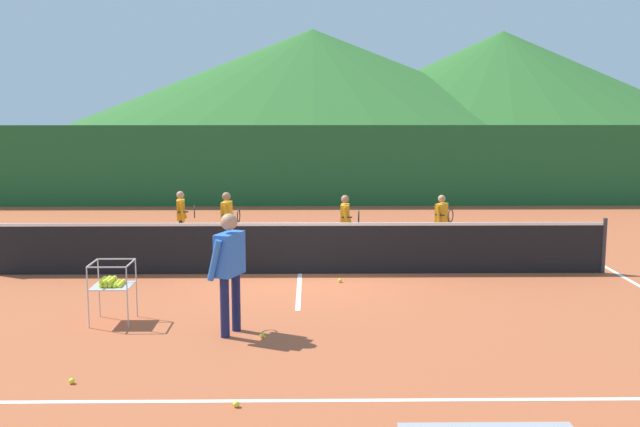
{
  "coord_description": "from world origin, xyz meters",
  "views": [
    {
      "loc": [
        0.2,
        -13.63,
        3.21
      ],
      "look_at": [
        0.38,
        -0.14,
        1.17
      ],
      "focal_mm": 41.58,
      "sensor_mm": 36.0,
      "label": 1
    }
  ],
  "objects_px": {
    "tennis_ball_4": "(262,335)",
    "tennis_net": "(300,248)",
    "student_2": "(346,219)",
    "student_3": "(442,217)",
    "ball_cart": "(111,283)",
    "tennis_ball_2": "(340,280)",
    "tennis_ball_5": "(72,381)",
    "instructor": "(229,262)",
    "student_1": "(227,217)",
    "student_0": "(182,213)",
    "tennis_ball_1": "(236,404)"
  },
  "relations": [
    {
      "from": "tennis_ball_1",
      "to": "ball_cart",
      "type": "bearing_deg",
      "value": 124.42
    },
    {
      "from": "student_3",
      "to": "tennis_ball_4",
      "type": "distance_m",
      "value": 7.13
    },
    {
      "from": "tennis_net",
      "to": "student_1",
      "type": "xyz_separation_m",
      "value": [
        -1.57,
        1.95,
        0.29
      ]
    },
    {
      "from": "student_0",
      "to": "tennis_ball_2",
      "type": "relative_size",
      "value": 18.42
    },
    {
      "from": "tennis_ball_2",
      "to": "student_3",
      "type": "bearing_deg",
      "value": 51.95
    },
    {
      "from": "student_1",
      "to": "tennis_ball_5",
      "type": "xyz_separation_m",
      "value": [
        -0.98,
        -7.42,
        -0.76
      ]
    },
    {
      "from": "student_0",
      "to": "student_1",
      "type": "bearing_deg",
      "value": -33.38
    },
    {
      "from": "student_2",
      "to": "student_0",
      "type": "bearing_deg",
      "value": 167.61
    },
    {
      "from": "instructor",
      "to": "student_2",
      "type": "height_order",
      "value": "instructor"
    },
    {
      "from": "instructor",
      "to": "student_3",
      "type": "height_order",
      "value": "instructor"
    },
    {
      "from": "student_0",
      "to": "tennis_ball_2",
      "type": "distance_m",
      "value": 4.82
    },
    {
      "from": "tennis_ball_4",
      "to": "tennis_net",
      "type": "bearing_deg",
      "value": 83.04
    },
    {
      "from": "student_0",
      "to": "tennis_ball_4",
      "type": "height_order",
      "value": "student_0"
    },
    {
      "from": "ball_cart",
      "to": "tennis_ball_5",
      "type": "relative_size",
      "value": 13.22
    },
    {
      "from": "student_2",
      "to": "tennis_ball_4",
      "type": "xyz_separation_m",
      "value": [
        -1.42,
        -5.7,
        -0.72
      ]
    },
    {
      "from": "ball_cart",
      "to": "tennis_net",
      "type": "bearing_deg",
      "value": 48.51
    },
    {
      "from": "student_1",
      "to": "tennis_ball_4",
      "type": "distance_m",
      "value": 5.92
    },
    {
      "from": "student_2",
      "to": "tennis_net",
      "type": "bearing_deg",
      "value": -116.84
    },
    {
      "from": "tennis_ball_2",
      "to": "tennis_ball_1",
      "type": "bearing_deg",
      "value": -103.56
    },
    {
      "from": "tennis_net",
      "to": "student_2",
      "type": "distance_m",
      "value": 2.12
    },
    {
      "from": "ball_cart",
      "to": "student_1",
      "type": "bearing_deg",
      "value": 77.16
    },
    {
      "from": "instructor",
      "to": "tennis_ball_5",
      "type": "distance_m",
      "value": 2.65
    },
    {
      "from": "tennis_ball_5",
      "to": "student_0",
      "type": "bearing_deg",
      "value": 90.82
    },
    {
      "from": "student_1",
      "to": "tennis_ball_5",
      "type": "distance_m",
      "value": 7.52
    },
    {
      "from": "student_0",
      "to": "tennis_ball_4",
      "type": "distance_m",
      "value": 6.89
    },
    {
      "from": "tennis_ball_1",
      "to": "tennis_ball_4",
      "type": "bearing_deg",
      "value": 86.91
    },
    {
      "from": "ball_cart",
      "to": "tennis_ball_4",
      "type": "bearing_deg",
      "value": -18.71
    },
    {
      "from": "student_2",
      "to": "tennis_ball_1",
      "type": "xyz_separation_m",
      "value": [
        -1.54,
        -8.03,
        -0.72
      ]
    },
    {
      "from": "student_2",
      "to": "student_3",
      "type": "xyz_separation_m",
      "value": [
        2.13,
        0.45,
        -0.03
      ]
    },
    {
      "from": "instructor",
      "to": "tennis_ball_5",
      "type": "xyz_separation_m",
      "value": [
        -1.63,
        -1.85,
        -0.99
      ]
    },
    {
      "from": "tennis_ball_4",
      "to": "tennis_ball_5",
      "type": "height_order",
      "value": "same"
    },
    {
      "from": "student_1",
      "to": "ball_cart",
      "type": "relative_size",
      "value": 1.46
    },
    {
      "from": "student_0",
      "to": "tennis_ball_5",
      "type": "relative_size",
      "value": 18.42
    },
    {
      "from": "tennis_ball_4",
      "to": "student_1",
      "type": "bearing_deg",
      "value": 100.81
    },
    {
      "from": "student_0",
      "to": "student_2",
      "type": "distance_m",
      "value": 3.7
    },
    {
      "from": "tennis_ball_5",
      "to": "tennis_ball_2",
      "type": "bearing_deg",
      "value": 55.64
    },
    {
      "from": "instructor",
      "to": "tennis_ball_4",
      "type": "distance_m",
      "value": 1.1
    },
    {
      "from": "student_2",
      "to": "tennis_ball_1",
      "type": "relative_size",
      "value": 18.47
    },
    {
      "from": "tennis_ball_4",
      "to": "tennis_ball_5",
      "type": "relative_size",
      "value": 1.0
    },
    {
      "from": "instructor",
      "to": "student_1",
      "type": "distance_m",
      "value": 5.62
    },
    {
      "from": "student_2",
      "to": "tennis_ball_5",
      "type": "height_order",
      "value": "student_2"
    },
    {
      "from": "student_0",
      "to": "ball_cart",
      "type": "distance_m",
      "value": 5.74
    },
    {
      "from": "tennis_ball_2",
      "to": "tennis_ball_5",
      "type": "distance_m",
      "value": 5.81
    },
    {
      "from": "student_3",
      "to": "ball_cart",
      "type": "xyz_separation_m",
      "value": [
        -5.79,
        -5.39,
        -0.13
      ]
    },
    {
      "from": "student_2",
      "to": "tennis_ball_4",
      "type": "bearing_deg",
      "value": -103.95
    },
    {
      "from": "instructor",
      "to": "student_0",
      "type": "relative_size",
      "value": 1.36
    },
    {
      "from": "student_3",
      "to": "tennis_ball_2",
      "type": "relative_size",
      "value": 17.64
    },
    {
      "from": "tennis_net",
      "to": "ball_cart",
      "type": "xyz_separation_m",
      "value": [
        -2.71,
        -3.07,
        0.09
      ]
    },
    {
      "from": "tennis_net",
      "to": "student_0",
      "type": "xyz_separation_m",
      "value": [
        -2.67,
        2.67,
        0.25
      ]
    },
    {
      "from": "tennis_net",
      "to": "instructor",
      "type": "distance_m",
      "value": 3.78
    }
  ]
}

